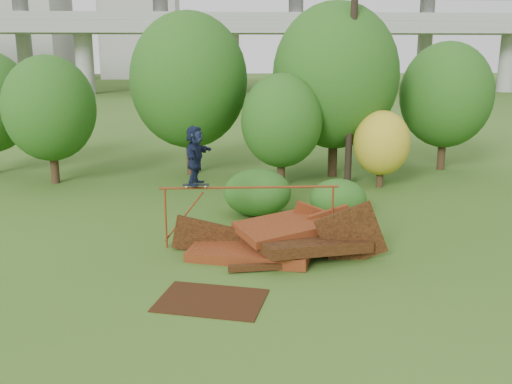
{
  "coord_description": "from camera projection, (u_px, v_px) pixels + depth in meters",
  "views": [
    {
      "loc": [
        -1.86,
        -13.36,
        5.47
      ],
      "look_at": [
        -0.8,
        2.0,
        1.6
      ],
      "focal_mm": 40.0,
      "sensor_mm": 36.0,
      "label": 1
    }
  ],
  "objects": [
    {
      "name": "tree_2",
      "position": [
        282.0,
        121.0,
        22.62
      ],
      "size": [
        3.25,
        3.25,
        4.58
      ],
      "color": "black",
      "rests_on": "ground"
    },
    {
      "name": "scrap_pile",
      "position": [
        279.0,
        242.0,
        15.5
      ],
      "size": [
        5.84,
        3.04,
        1.95
      ],
      "color": "#401F0B",
      "rests_on": "ground"
    },
    {
      "name": "building_right",
      "position": [
        140.0,
        3.0,
        108.58
      ],
      "size": [
        14.0,
        14.0,
        28.0
      ],
      "primitive_type": "cube",
      "color": "#9E9E99",
      "rests_on": "ground"
    },
    {
      "name": "shrub_right",
      "position": [
        338.0,
        199.0,
        18.77
      ],
      "size": [
        1.88,
        1.72,
        1.33
      ],
      "primitive_type": "ellipsoid",
      "color": "#234512",
      "rests_on": "ground"
    },
    {
      "name": "tree_0",
      "position": [
        49.0,
        109.0,
        23.2
      ],
      "size": [
        3.74,
        3.74,
        5.27
      ],
      "color": "black",
      "rests_on": "ground"
    },
    {
      "name": "tree_1",
      "position": [
        189.0,
        80.0,
        24.65
      ],
      "size": [
        5.09,
        5.09,
        7.08
      ],
      "color": "black",
      "rests_on": "ground"
    },
    {
      "name": "grind_rail",
      "position": [
        250.0,
        199.0,
        15.95
      ],
      "size": [
        5.01,
        0.16,
        1.76
      ],
      "color": "maroon",
      "rests_on": "ground"
    },
    {
      "name": "flat_plate",
      "position": [
        211.0,
        300.0,
        12.74
      ],
      "size": [
        2.7,
        2.25,
        0.03
      ],
      "primitive_type": "cube",
      "rotation": [
        0.0,
        0.0,
        -0.28
      ],
      "color": "black",
      "rests_on": "ground"
    },
    {
      "name": "tree_4",
      "position": [
        382.0,
        143.0,
        22.8
      ],
      "size": [
        2.26,
        2.26,
        3.12
      ],
      "color": "black",
      "rests_on": "ground"
    },
    {
      "name": "skateboard",
      "position": [
        196.0,
        185.0,
        15.77
      ],
      "size": [
        0.74,
        0.21,
        0.08
      ],
      "rotation": [
        0.0,
        0.0,
        -0.02
      ],
      "color": "black",
      "rests_on": "grind_rail"
    },
    {
      "name": "freeway_overpass",
      "position": [
        229.0,
        10.0,
        72.74
      ],
      "size": [
        160.0,
        15.0,
        13.7
      ],
      "color": "gray",
      "rests_on": "ground"
    },
    {
      "name": "skater",
      "position": [
        195.0,
        155.0,
        15.57
      ],
      "size": [
        0.93,
        1.59,
        1.63
      ],
      "primitive_type": "imported",
      "rotation": [
        0.0,
        0.0,
        1.26
      ],
      "color": "#151E37",
      "rests_on": "skateboard"
    },
    {
      "name": "tree_3",
      "position": [
        335.0,
        76.0,
        24.2
      ],
      "size": [
        5.36,
        5.36,
        7.44
      ],
      "color": "black",
      "rests_on": "ground"
    },
    {
      "name": "utility_pole",
      "position": [
        353.0,
        51.0,
        22.32
      ],
      "size": [
        1.4,
        0.28,
        10.61
      ],
      "color": "black",
      "rests_on": "ground"
    },
    {
      "name": "tree_5",
      "position": [
        446.0,
        95.0,
        25.86
      ],
      "size": [
        4.15,
        4.15,
        5.83
      ],
      "color": "black",
      "rests_on": "ground"
    },
    {
      "name": "shrub_left",
      "position": [
        258.0,
        192.0,
        19.14
      ],
      "size": [
        2.28,
        2.1,
        1.58
      ],
      "primitive_type": "ellipsoid",
      "color": "#234512",
      "rests_on": "ground"
    },
    {
      "name": "ground",
      "position": [
        293.0,
        272.0,
        14.38
      ],
      "size": [
        240.0,
        240.0,
        0.0
      ],
      "primitive_type": "plane",
      "color": "#2D5116",
      "rests_on": "ground"
    }
  ]
}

